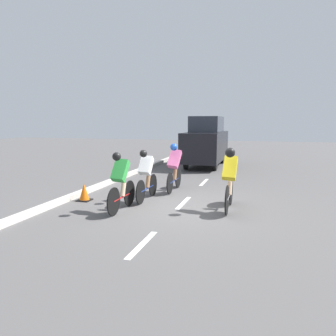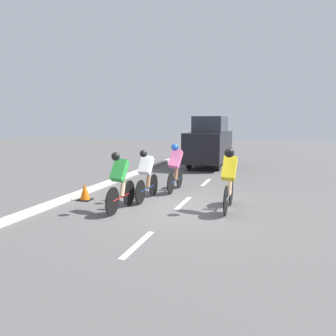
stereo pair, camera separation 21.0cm
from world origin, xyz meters
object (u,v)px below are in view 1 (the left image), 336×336
object	(u,v)px
cyclist_white	(146,174)
support_car	(206,142)
cyclist_yellow	(230,177)
traffic_cone	(84,192)
cyclist_green	(121,181)
cyclist_pink	(174,166)

from	to	relation	value
cyclist_white	support_car	world-z (taller)	support_car
cyclist_yellow	traffic_cone	bearing A→B (deg)	1.59
cyclist_green	cyclist_pink	xyz separation A→B (m)	(-0.65, -2.64, 0.04)
cyclist_yellow	cyclist_white	bearing A→B (deg)	-9.81
cyclist_white	cyclist_yellow	bearing A→B (deg)	170.19
cyclist_yellow	support_car	world-z (taller)	support_car
cyclist_yellow	cyclist_pink	bearing A→B (deg)	-43.39
cyclist_pink	support_car	bearing A→B (deg)	-89.41
cyclist_yellow	support_car	xyz separation A→B (m)	(1.98, -8.03, 0.37)
cyclist_pink	support_car	xyz separation A→B (m)	(0.06, -6.22, 0.39)
traffic_cone	cyclist_white	bearing A→B (deg)	-162.81
support_car	traffic_cone	distance (m)	8.45
cyclist_yellow	traffic_cone	xyz separation A→B (m)	(4.03, 0.11, -0.61)
cyclist_white	cyclist_green	distance (m)	1.26
cyclist_pink	traffic_cone	world-z (taller)	cyclist_pink
cyclist_pink	cyclist_white	bearing A→B (deg)	72.75
cyclist_pink	cyclist_green	bearing A→B (deg)	76.16
cyclist_yellow	traffic_cone	world-z (taller)	cyclist_yellow
traffic_cone	cyclist_pink	bearing A→B (deg)	-137.68
cyclist_green	support_car	bearing A→B (deg)	-93.79
cyclist_white	traffic_cone	bearing A→B (deg)	17.19
cyclist_white	traffic_cone	xyz separation A→B (m)	(1.68, 0.52, -0.52)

